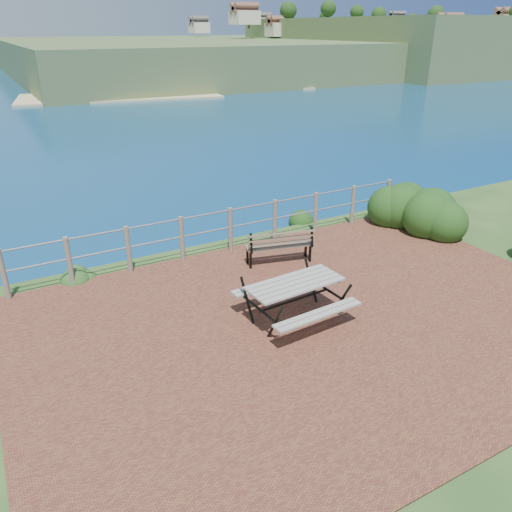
{
  "coord_description": "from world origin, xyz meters",
  "views": [
    {
      "loc": [
        -4.49,
        -5.95,
        4.61
      ],
      "look_at": [
        -0.43,
        1.39,
        0.75
      ],
      "focal_mm": 35.0,
      "sensor_mm": 36.0,
      "label": 1
    }
  ],
  "objects": [
    {
      "name": "ground",
      "position": [
        0.0,
        0.0,
        0.0
      ],
      "size": [
        10.0,
        7.0,
        0.12
      ],
      "primitive_type": "cube",
      "color": "brown",
      "rests_on": "ground"
    },
    {
      "name": "safety_railing",
      "position": [
        0.0,
        3.35,
        0.57
      ],
      "size": [
        9.4,
        0.1,
        1.0
      ],
      "color": "#6B5B4C",
      "rests_on": "ground"
    },
    {
      "name": "distant_bay",
      "position": [
        173.07,
        202.61,
        -1.52
      ],
      "size": [
        290.0,
        232.36,
        24.0
      ],
      "color": "#3C5E2F",
      "rests_on": "ground"
    },
    {
      "name": "picnic_table",
      "position": [
        -0.34,
        0.21,
        0.45
      ],
      "size": [
        1.69,
        1.43,
        0.7
      ],
      "rotation": [
        0.0,
        0.0,
        0.06
      ],
      "color": "gray",
      "rests_on": "ground"
    },
    {
      "name": "park_bench",
      "position": [
        0.61,
        2.27,
        0.53
      ],
      "size": [
        1.47,
        0.69,
        0.8
      ],
      "rotation": [
        0.0,
        0.0,
        -0.24
      ],
      "color": "brown",
      "rests_on": "ground"
    },
    {
      "name": "shrub_right_front",
      "position": [
        4.85,
        1.89,
        0.0
      ],
      "size": [
        1.59,
        1.59,
        2.25
      ],
      "primitive_type": "ellipsoid",
      "color": "#143E13",
      "rests_on": "ground"
    },
    {
      "name": "shrub_right_edge",
      "position": [
        4.66,
        3.16,
        0.0
      ],
      "size": [
        1.25,
        1.25,
        1.78
      ],
      "primitive_type": "ellipsoid",
      "color": "#143E13",
      "rests_on": "ground"
    },
    {
      "name": "shrub_lip_west",
      "position": [
        -3.32,
        3.75,
        0.0
      ],
      "size": [
        0.69,
        0.69,
        0.39
      ],
      "primitive_type": "ellipsoid",
      "color": "#225520",
      "rests_on": "ground"
    },
    {
      "name": "shrub_lip_east",
      "position": [
        2.57,
        4.31,
        0.0
      ],
      "size": [
        0.68,
        0.68,
        0.38
      ],
      "primitive_type": "ellipsoid",
      "color": "#143E13",
      "rests_on": "ground"
    }
  ]
}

